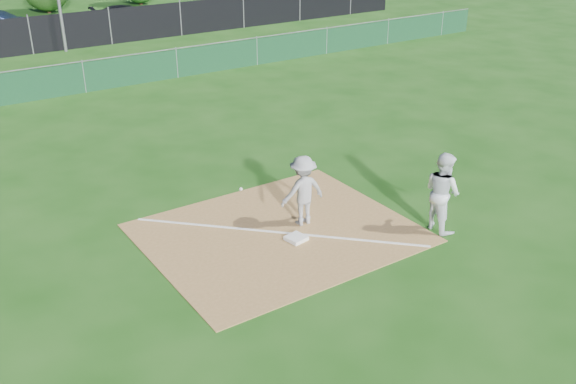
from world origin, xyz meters
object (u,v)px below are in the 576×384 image
(play_at_first, at_px, (303,191))
(car_right, at_px, (129,16))
(first_base, at_px, (296,238))
(runner, at_px, (442,192))

(play_at_first, distance_m, car_right, 26.32)
(first_base, distance_m, play_at_first, 1.18)
(first_base, xyz_separation_m, runner, (3.15, -1.40, 0.90))
(first_base, bearing_deg, runner, -24.00)
(first_base, height_order, runner, runner)
(play_at_first, height_order, runner, runner)
(first_base, relative_size, play_at_first, 0.19)
(first_base, bearing_deg, play_at_first, 44.99)
(runner, relative_size, car_right, 0.44)
(first_base, xyz_separation_m, play_at_first, (0.60, 0.60, 0.82))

